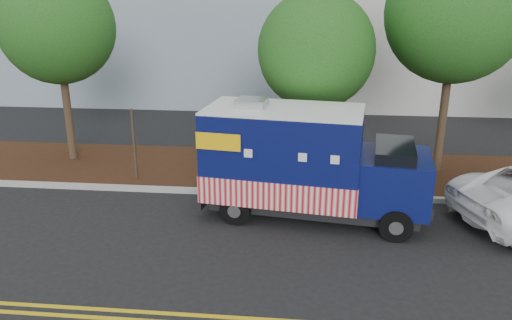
# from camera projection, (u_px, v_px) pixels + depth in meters

# --- Properties ---
(ground) EXTENTS (120.00, 120.00, 0.00)m
(ground) POSITION_uv_depth(u_px,v_px,m) (262.00, 216.00, 13.42)
(ground) COLOR black
(ground) RESTS_ON ground
(curb) EXTENTS (120.00, 0.18, 0.15)m
(curb) POSITION_uv_depth(u_px,v_px,m) (266.00, 193.00, 14.72)
(curb) COLOR #9E9E99
(curb) RESTS_ON ground
(mulch_strip) EXTENTS (120.00, 4.00, 0.15)m
(mulch_strip) POSITION_uv_depth(u_px,v_px,m) (271.00, 169.00, 16.69)
(mulch_strip) COLOR black
(mulch_strip) RESTS_ON ground
(centerline_near) EXTENTS (120.00, 0.10, 0.01)m
(centerline_near) POSITION_uv_depth(u_px,v_px,m) (241.00, 318.00, 9.23)
(centerline_near) COLOR gold
(centerline_near) RESTS_ON ground
(tree_a) EXTENTS (3.72, 3.72, 6.51)m
(tree_a) POSITION_uv_depth(u_px,v_px,m) (57.00, 27.00, 16.16)
(tree_a) COLOR #38281C
(tree_a) RESTS_ON ground
(tree_b) EXTENTS (3.54, 3.54, 5.82)m
(tree_b) POSITION_uv_depth(u_px,v_px,m) (316.00, 51.00, 14.96)
(tree_b) COLOR #38281C
(tree_b) RESTS_ON ground
(tree_c) EXTENTS (4.19, 4.19, 7.22)m
(tree_c) POSITION_uv_depth(u_px,v_px,m) (456.00, 13.00, 14.80)
(tree_c) COLOR #38281C
(tree_c) RESTS_ON ground
(sign_post) EXTENTS (0.06, 0.06, 2.40)m
(sign_post) POSITION_uv_depth(u_px,v_px,m) (134.00, 147.00, 15.31)
(sign_post) COLOR #473828
(sign_post) RESTS_ON ground
(food_truck) EXTENTS (6.13, 2.97, 3.11)m
(food_truck) POSITION_uv_depth(u_px,v_px,m) (303.00, 165.00, 13.09)
(food_truck) COLOR black
(food_truck) RESTS_ON ground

